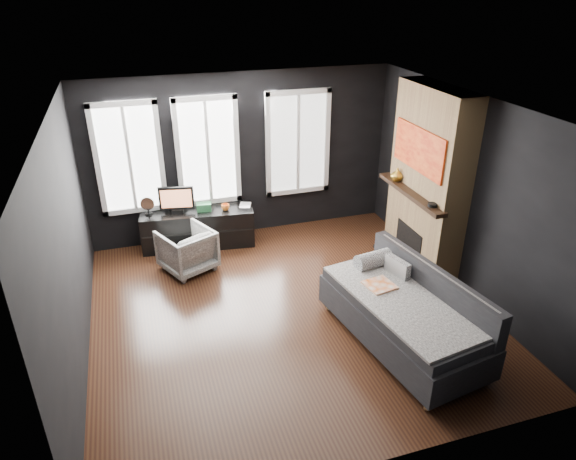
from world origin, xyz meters
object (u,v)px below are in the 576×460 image
object	(u,v)px
armchair	(187,248)
media_console	(198,227)
book	(239,199)
sofa	(403,310)
mug	(225,206)
monitor	(176,198)
mantel_vase	(397,175)

from	to	relation	value
armchair	media_console	size ratio (longest dim) A/B	0.40
media_console	book	world-z (taller)	book
sofa	mug	size ratio (longest dim) A/B	16.64
sofa	monitor	world-z (taller)	monitor
armchair	sofa	bearing A→B (deg)	106.47
monitor	sofa	bearing A→B (deg)	-44.89
mug	book	bearing A→B (deg)	21.86
armchair	monitor	xyz separation A→B (m)	(-0.02, 0.76, 0.50)
armchair	book	size ratio (longest dim) A/B	2.98
media_console	mantel_vase	xyz separation A→B (m)	(2.88, -1.19, 1.02)
mug	mantel_vase	world-z (taller)	mantel_vase
armchair	book	world-z (taller)	book
sofa	mug	distance (m)	3.47
sofa	armchair	world-z (taller)	sofa
media_console	mug	distance (m)	0.60
armchair	mantel_vase	xyz separation A→B (m)	(3.16, -0.44, 0.96)
sofa	book	distance (m)	3.47
sofa	monitor	size ratio (longest dim) A/B	3.96
sofa	media_console	distance (m)	3.80
book	mantel_vase	world-z (taller)	mantel_vase
monitor	armchair	bearing A→B (deg)	-77.58
sofa	monitor	xyz separation A→B (m)	(-2.23, 3.28, 0.39)
sofa	armchair	xyz separation A→B (m)	(-2.21, 2.51, -0.11)
mug	book	xyz separation A→B (m)	(0.26, 0.10, 0.06)
armchair	mug	size ratio (longest dim) A/B	5.47
sofa	mantel_vase	distance (m)	2.44
mug	armchair	bearing A→B (deg)	-139.53
sofa	book	world-z (taller)	sofa
armchair	mug	xyz separation A→B (m)	(0.72, 0.62, 0.32)
sofa	media_console	xyz separation A→B (m)	(-1.93, 3.26, -0.16)
mug	mantel_vase	size ratio (longest dim) A/B	0.67
mug	book	distance (m)	0.28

